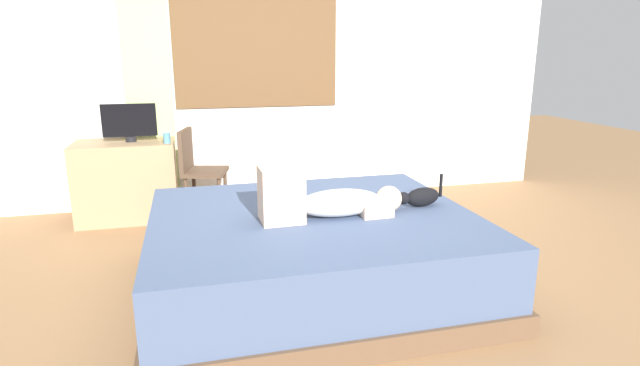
# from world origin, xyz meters

# --- Properties ---
(ground_plane) EXTENTS (16.00, 16.00, 0.00)m
(ground_plane) POSITION_xyz_m (0.00, 0.00, 0.00)
(ground_plane) COLOR olive
(back_wall_with_window) EXTENTS (6.40, 0.14, 2.90)m
(back_wall_with_window) POSITION_xyz_m (-0.00, 2.30, 1.46)
(back_wall_with_window) COLOR silver
(back_wall_with_window) RESTS_ON ground
(bed) EXTENTS (2.12, 1.85, 0.53)m
(bed) POSITION_xyz_m (-0.04, 0.01, 0.26)
(bed) COLOR brown
(bed) RESTS_ON ground
(person_lying) EXTENTS (0.94, 0.28, 0.34)m
(person_lying) POSITION_xyz_m (0.02, -0.07, 0.64)
(person_lying) COLOR silver
(person_lying) RESTS_ON bed
(cat) EXTENTS (0.35, 0.16, 0.21)m
(cat) POSITION_xyz_m (0.71, -0.01, 0.59)
(cat) COLOR black
(cat) RESTS_ON bed
(desk) EXTENTS (0.90, 0.56, 0.74)m
(desk) POSITION_xyz_m (-1.38, 1.90, 0.37)
(desk) COLOR #997A56
(desk) RESTS_ON ground
(tv_monitor) EXTENTS (0.48, 0.10, 0.35)m
(tv_monitor) POSITION_xyz_m (-1.31, 1.90, 0.92)
(tv_monitor) COLOR black
(tv_monitor) RESTS_ON desk
(cup) EXTENTS (0.06, 0.06, 0.09)m
(cup) POSITION_xyz_m (-0.99, 1.74, 0.79)
(cup) COLOR teal
(cup) RESTS_ON desk
(chair_by_desk) EXTENTS (0.46, 0.46, 0.86)m
(chair_by_desk) POSITION_xyz_m (-0.73, 1.71, 0.51)
(chair_by_desk) COLOR #4C3828
(chair_by_desk) RESTS_ON ground
(curtain_left) EXTENTS (0.44, 0.06, 2.31)m
(curtain_left) POSITION_xyz_m (-1.14, 2.18, 1.15)
(curtain_left) COLOR #ADCC75
(curtain_left) RESTS_ON ground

